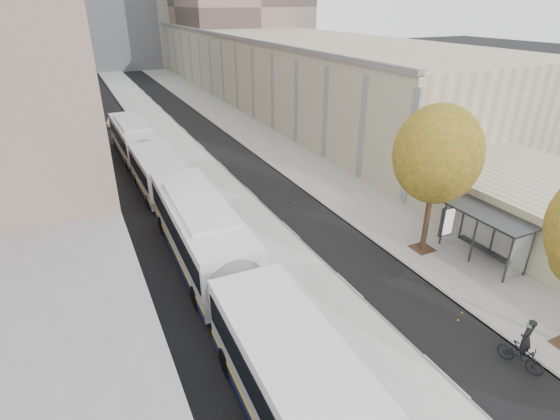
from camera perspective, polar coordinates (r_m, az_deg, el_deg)
bus_platform at (r=39.26m, az=-13.04°, el=7.51°), size 4.25×150.00×0.15m
sidewalk at (r=41.62m, az=-2.20°, el=9.12°), size 4.75×150.00×0.08m
building_tan at (r=71.49m, az=-3.31°, el=19.26°), size 18.00×92.00×8.00m
bus_shelter at (r=23.56m, az=25.81°, el=-1.28°), size 1.90×4.40×2.53m
tree_c at (r=22.19m, az=19.86°, el=6.83°), size 4.20×4.20×7.28m
bus_near at (r=18.22m, az=-6.84°, el=-8.38°), size 3.05×18.69×3.11m
bus_far at (r=35.03m, az=-17.52°, el=7.32°), size 2.80×16.92×2.81m
cyclist at (r=18.22m, az=29.13°, el=-15.64°), size 0.86×1.69×2.08m
distant_car at (r=50.32m, az=-20.76°, el=11.06°), size 2.42×3.70×1.17m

